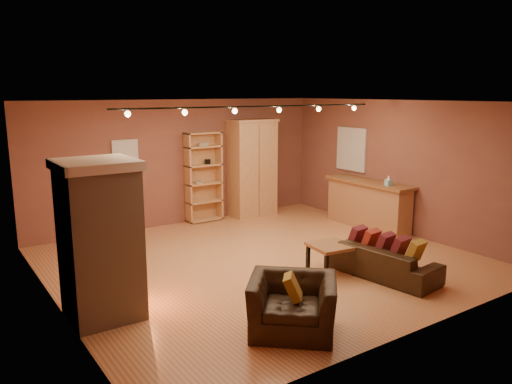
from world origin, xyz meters
TOP-DOWN VIEW (x-y plane):
  - floor at (0.00, 0.00)m, footprint 7.00×7.00m
  - ceiling at (0.00, 0.00)m, footprint 7.00×7.00m
  - back_wall at (0.00, 3.25)m, footprint 7.00×0.02m
  - left_wall at (-3.50, 0.00)m, footprint 0.02×6.50m
  - right_wall at (3.50, 0.00)m, footprint 0.02×6.50m
  - fireplace at (-3.04, -0.60)m, footprint 1.01×0.98m
  - back_window at (-1.30, 3.23)m, footprint 0.56×0.04m
  - bookcase at (0.47, 3.14)m, footprint 0.85×0.33m
  - armoire at (1.73, 2.95)m, footprint 1.14×0.65m
  - bar_counter at (3.20, 0.55)m, footprint 0.59×2.18m
  - tissue_box at (3.15, -0.03)m, footprint 0.14×0.14m
  - right_window at (3.47, 1.40)m, footprint 0.05×0.90m
  - loveseat at (1.17, -1.73)m, footprint 0.75×1.84m
  - armchair at (-1.23, -2.36)m, footprint 1.26×1.23m
  - coffee_table at (0.58, -1.10)m, footprint 0.73×0.73m
  - track_rail at (0.00, 0.20)m, footprint 5.20×0.09m

SIDE VIEW (x-z plane):
  - floor at x=0.00m, z-range 0.00..0.00m
  - loveseat at x=1.17m, z-range -0.01..0.74m
  - coffee_table at x=0.58m, z-range 0.17..0.67m
  - armchair at x=-1.23m, z-range 0.00..0.94m
  - bar_counter at x=3.20m, z-range 0.01..1.05m
  - bookcase at x=0.47m, z-range 0.02..2.09m
  - fireplace at x=-3.04m, z-range 0.00..2.12m
  - tissue_box at x=3.15m, z-range 1.02..1.25m
  - armoire at x=1.73m, z-range 0.00..2.33m
  - back_wall at x=0.00m, z-range 0.00..2.80m
  - left_wall at x=-3.50m, z-range 0.00..2.80m
  - right_wall at x=3.50m, z-range 0.00..2.80m
  - back_window at x=-1.30m, z-range 1.12..1.98m
  - right_window at x=3.47m, z-range 1.15..2.15m
  - track_rail at x=0.00m, z-range 2.62..2.75m
  - ceiling at x=0.00m, z-range 2.80..2.80m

